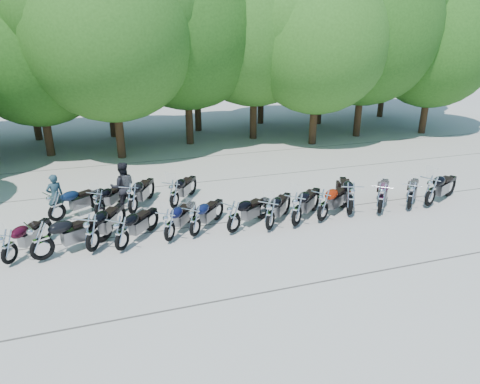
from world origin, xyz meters
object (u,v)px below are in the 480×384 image
object	(u,v)px
motorcycle_11	(381,198)
motorcycle_16	(132,198)
motorcycle_17	(174,193)
motorcycle_7	(270,213)
rider_1	(123,187)
motorcycle_5	(195,220)
motorcycle_13	(431,190)
motorcycle_1	(41,240)
motorcycle_3	(121,233)
motorcycle_4	(169,224)
motorcycle_2	(92,232)
motorcycle_0	(8,246)
motorcycle_14	(56,206)
motorcycle_6	(234,216)
motorcycle_15	(99,202)
motorcycle_10	(350,198)
motorcycle_9	(323,204)
motorcycle_8	(297,209)
rider_0	(55,196)
motorcycle_12	(411,195)

from	to	relation	value
motorcycle_11	motorcycle_16	world-z (taller)	motorcycle_16
motorcycle_16	motorcycle_17	bearing A→B (deg)	-150.55
motorcycle_7	rider_1	xyz separation A→B (m)	(-4.59, 3.37, 0.29)
motorcycle_5	motorcycle_13	bearing A→B (deg)	-139.18
motorcycle_1	motorcycle_16	size ratio (longest dim) A/B	1.03
motorcycle_3	motorcycle_4	bearing A→B (deg)	-134.11
motorcycle_4	motorcycle_17	size ratio (longest dim) A/B	0.96
motorcycle_2	motorcycle_0	bearing A→B (deg)	28.83
motorcycle_3	motorcycle_14	size ratio (longest dim) A/B	0.99
motorcycle_3	motorcycle_5	world-z (taller)	motorcycle_3
motorcycle_6	motorcycle_15	world-z (taller)	motorcycle_6
motorcycle_16	motorcycle_10	bearing A→B (deg)	-171.76
motorcycle_5	motorcycle_9	distance (m)	4.56
motorcycle_7	motorcycle_3	bearing A→B (deg)	41.34
motorcycle_13	motorcycle_16	bearing A→B (deg)	50.60
rider_1	motorcycle_10	bearing A→B (deg)	159.27
motorcycle_1	rider_1	bearing A→B (deg)	-63.69
motorcycle_6	motorcycle_11	distance (m)	5.61
motorcycle_4	motorcycle_10	distance (m)	6.61
motorcycle_10	motorcycle_2	bearing A→B (deg)	23.00
motorcycle_3	motorcycle_13	world-z (taller)	motorcycle_13
motorcycle_7	motorcycle_11	xyz separation A→B (m)	(4.38, 0.04, 0.03)
motorcycle_3	motorcycle_6	size ratio (longest dim) A/B	1.00
motorcycle_11	motorcycle_14	world-z (taller)	motorcycle_11
motorcycle_9	rider_1	size ratio (longest dim) A/B	1.28
motorcycle_5	motorcycle_15	distance (m)	3.96
motorcycle_0	motorcycle_8	world-z (taller)	motorcycle_8
motorcycle_3	motorcycle_13	xyz separation A→B (m)	(11.46, 0.03, 0.07)
motorcycle_9	motorcycle_14	size ratio (longest dim) A/B	1.05
motorcycle_0	motorcycle_11	world-z (taller)	motorcycle_11
motorcycle_5	motorcycle_10	distance (m)	5.76
motorcycle_11	motorcycle_15	bearing A→B (deg)	23.29
motorcycle_5	motorcycle_11	bearing A→B (deg)	-139.83
motorcycle_4	motorcycle_7	world-z (taller)	motorcycle_7
motorcycle_2	motorcycle_14	size ratio (longest dim) A/B	1.08
motorcycle_6	motorcycle_5	bearing A→B (deg)	50.30
motorcycle_7	motorcycle_17	distance (m)	3.98
rider_0	rider_1	world-z (taller)	rider_1
motorcycle_1	motorcycle_13	distance (m)	13.72
motorcycle_4	rider_1	xyz separation A→B (m)	(-1.22, 3.15, 0.31)
motorcycle_3	motorcycle_7	xyz separation A→B (m)	(4.86, -0.04, 0.00)
motorcycle_0	motorcycle_5	xyz separation A→B (m)	(5.49, 0.10, 0.00)
motorcycle_1	motorcycle_4	size ratio (longest dim) A/B	1.13
motorcycle_7	motorcycle_0	bearing A→B (deg)	40.38
motorcycle_12	motorcycle_6	bearing A→B (deg)	42.99
motorcycle_7	motorcycle_17	xyz separation A→B (m)	(-2.77, 2.86, 0.00)
motorcycle_7	motorcycle_11	world-z (taller)	motorcycle_11
motorcycle_5	motorcycle_4	bearing A→B (deg)	47.84
motorcycle_8	rider_1	bearing A→B (deg)	15.47
motorcycle_13	rider_1	size ratio (longest dim) A/B	1.34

